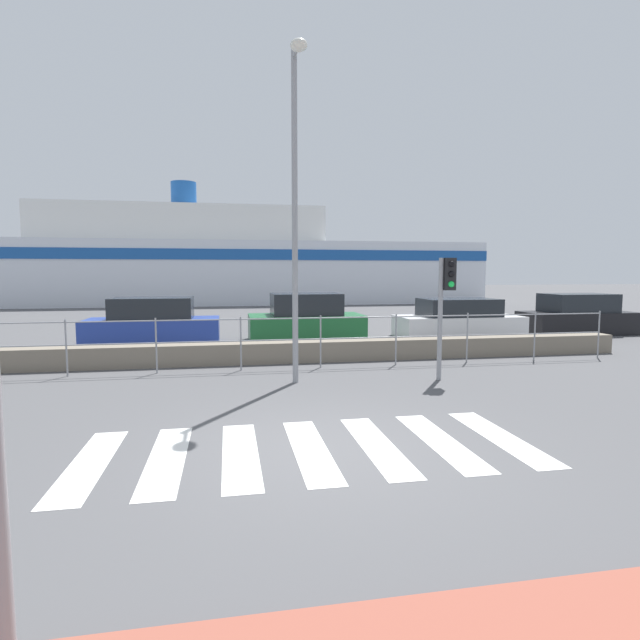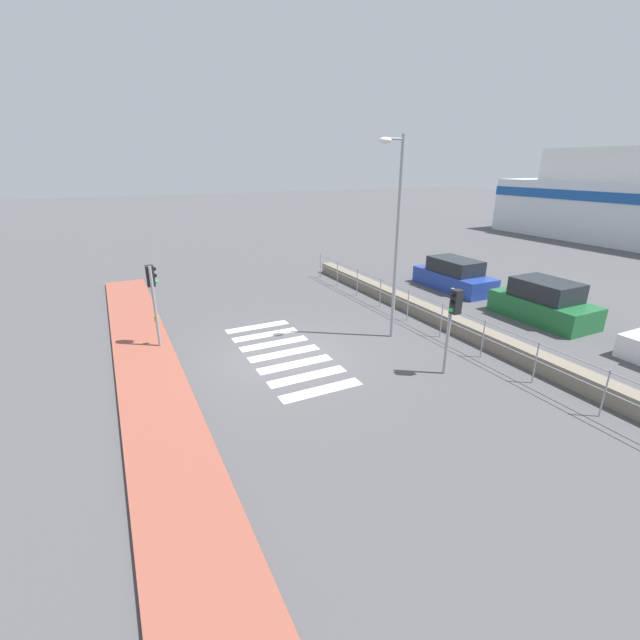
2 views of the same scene
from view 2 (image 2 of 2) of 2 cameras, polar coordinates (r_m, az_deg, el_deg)
name	(u,v)px [view 2 (image 2 of 2)]	position (r m, az deg, el deg)	size (l,w,h in m)	color
ground_plane	(287,356)	(13.85, -4.46, -4.79)	(160.00, 160.00, 0.00)	#4C4C4F
sidewalk_brick	(152,381)	(13.04, -21.53, -7.63)	(24.00, 1.80, 0.12)	#934C3D
crosswalk	(284,353)	(14.03, -4.79, -4.45)	(5.85, 2.40, 0.01)	silver
seawall	(441,318)	(17.00, 15.84, 0.24)	(19.06, 0.55, 0.52)	slate
harbor_fence	(424,307)	(16.26, 13.73, 1.66)	(17.19, 0.04, 1.27)	gray
traffic_light_near	(153,290)	(14.72, -21.40, 3.80)	(0.34, 0.32, 2.81)	gray
traffic_light_far	(453,313)	(12.43, 17.29, 0.87)	(0.34, 0.32, 2.60)	gray
streetlamp	(395,221)	(14.44, 9.94, 12.86)	(0.32, 0.93, 6.68)	gray
parked_car_blue	(454,276)	(22.02, 17.42, 5.59)	(4.14, 1.74, 1.50)	#233D9E
parked_car_green	(544,303)	(18.91, 27.66, 2.00)	(3.81, 1.87, 1.60)	#1E6633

